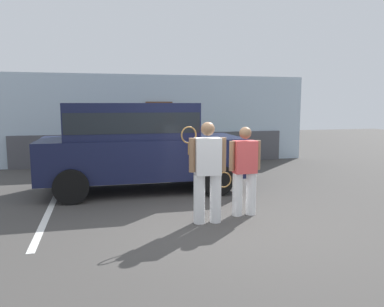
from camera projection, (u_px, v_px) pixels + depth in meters
The scene contains 8 objects.
ground_plane at pixel (211, 223), 6.48m from camera, with size 40.00×40.00×0.00m, color #423F3D.
parking_stripe_0 at pixel (50, 210), 7.24m from camera, with size 0.12×4.40×0.01m, color silver.
house_frontage at pixel (154, 122), 12.76m from camera, with size 10.94×0.40×2.99m.
parked_suv at pixel (138, 142), 8.78m from camera, with size 4.63×2.23×2.05m.
tennis_player_man at pixel (207, 171), 6.37m from camera, with size 0.78×0.29×1.74m.
tennis_player_woman at pixel (244, 170), 6.82m from camera, with size 0.87×0.26×1.63m.
potted_plant_by_porch at pixel (218, 154), 12.10m from camera, with size 0.56×0.56×0.74m.
potted_plant_secondary at pixel (239, 149), 12.78m from camera, with size 0.69×0.69×0.91m.
Camera 1 is at (-1.84, -5.99, 2.04)m, focal length 35.11 mm.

